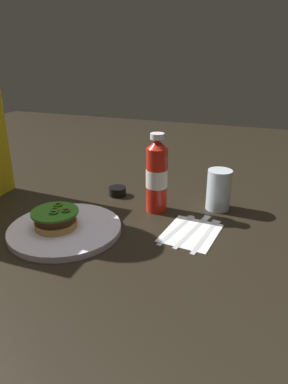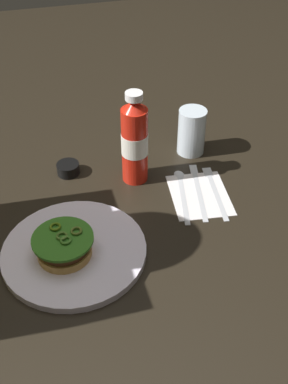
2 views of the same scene
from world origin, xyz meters
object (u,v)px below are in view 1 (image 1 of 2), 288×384
at_px(napkin, 191,233).
at_px(spoon_utensil, 182,224).
at_px(water_glass, 219,190).
at_px(ketchup_bottle, 157,176).
at_px(condiment_cup, 117,191).
at_px(dinner_plate, 65,229).
at_px(burger_sandwich, 56,219).
at_px(butter_knife, 195,227).
at_px(fork_utensil, 208,232).

relative_size(napkin, spoon_utensil, 0.84).
xyz_separation_m(water_glass, spoon_utensil, (-0.14, 0.07, -0.06)).
relative_size(ketchup_bottle, condiment_cup, 4.14).
bearing_deg(dinner_plate, water_glass, -51.17).
bearing_deg(dinner_plate, burger_sandwich, 116.33).
bearing_deg(ketchup_bottle, butter_knife, -120.05).
bearing_deg(spoon_utensil, napkin, -136.10).
xyz_separation_m(burger_sandwich, condiment_cup, (0.28, -0.05, -0.03)).
relative_size(water_glass, condiment_cup, 2.17).
xyz_separation_m(burger_sandwich, butter_knife, (0.14, -0.34, -0.04)).
distance_m(dinner_plate, burger_sandwich, 0.04).
xyz_separation_m(dinner_plate, butter_knife, (0.13, -0.32, -0.00)).
bearing_deg(condiment_cup, fork_utensil, -115.11).
distance_m(dinner_plate, condiment_cup, 0.28).
bearing_deg(water_glass, condiment_cup, 91.76).
distance_m(ketchup_bottle, spoon_utensil, 0.16).
relative_size(napkin, fork_utensil, 0.83).
relative_size(fork_utensil, spoon_utensil, 1.02).
bearing_deg(napkin, dinner_plate, 108.85).
relative_size(ketchup_bottle, fork_utensil, 1.18).
bearing_deg(spoon_utensil, fork_utensil, -104.67).
height_order(burger_sandwich, ketchup_bottle, ketchup_bottle).
bearing_deg(napkin, water_glass, -12.83).
height_order(dinner_plate, ketchup_bottle, ketchup_bottle).
distance_m(ketchup_bottle, butter_knife, 0.19).
xyz_separation_m(burger_sandwich, napkin, (0.12, -0.33, -0.04)).
bearing_deg(dinner_plate, fork_utensil, -71.15).
bearing_deg(fork_utensil, burger_sandwich, 109.26).
height_order(dinner_plate, spoon_utensil, dinner_plate).
bearing_deg(ketchup_bottle, burger_sandwich, 137.43).
height_order(burger_sandwich, water_glass, water_glass).
distance_m(burger_sandwich, ketchup_bottle, 0.31).
bearing_deg(water_glass, burger_sandwich, 128.26).
relative_size(ketchup_bottle, water_glass, 1.91).
xyz_separation_m(water_glass, butter_knife, (-0.15, 0.03, -0.06)).
relative_size(dinner_plate, butter_knife, 1.40).
xyz_separation_m(dinner_plate, burger_sandwich, (-0.01, 0.02, 0.03)).
relative_size(water_glass, fork_utensil, 0.62).
relative_size(condiment_cup, spoon_utensil, 0.29).
height_order(water_glass, spoon_utensil, water_glass).
relative_size(dinner_plate, napkin, 1.79).
bearing_deg(butter_knife, napkin, 167.82).
relative_size(dinner_plate, condiment_cup, 5.24).
bearing_deg(butter_knife, ketchup_bottle, 59.95).
relative_size(burger_sandwich, spoon_utensil, 0.62).
height_order(dinner_plate, napkin, dinner_plate).
distance_m(ketchup_bottle, condiment_cup, 0.19).
bearing_deg(napkin, spoon_utensil, 43.90).
height_order(dinner_plate, water_glass, water_glass).
distance_m(napkin, fork_utensil, 0.04).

